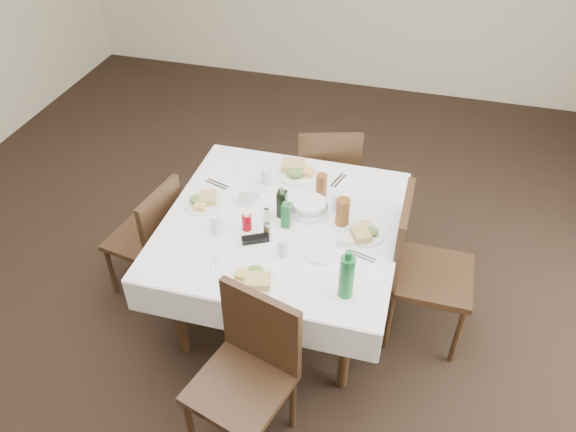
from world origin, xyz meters
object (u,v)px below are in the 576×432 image
object	(u,v)px
dining_table	(282,231)
chair_south	(250,364)
water_n	(266,177)
chair_west	(152,233)
chair_east	(418,262)
water_s	(283,247)
green_bottle	(347,276)
ketchup_bottle	(247,221)
bread_basket	(309,207)
water_e	(337,201)
oil_cruet_dark	(282,203)
chair_north	(327,173)
coffee_mug	(246,195)
water_w	(216,224)
oil_cruet_green	(286,214)

from	to	relation	value
dining_table	chair_south	world-z (taller)	chair_south
water_n	chair_west	bearing A→B (deg)	-151.32
chair_east	water_s	distance (m)	0.84
chair_south	green_bottle	distance (m)	0.66
ketchup_bottle	bread_basket	bearing A→B (deg)	39.29
water_e	oil_cruet_dark	world-z (taller)	oil_cruet_dark
dining_table	oil_cruet_dark	world-z (taller)	oil_cruet_dark
chair_north	ketchup_bottle	xyz separation A→B (m)	(-0.27, -1.00, 0.29)
coffee_mug	bread_basket	bearing A→B (deg)	0.88
water_e	water_n	bearing A→B (deg)	165.38
chair_east	coffee_mug	bearing A→B (deg)	177.00
chair_east	ketchup_bottle	distance (m)	1.04
bread_basket	coffee_mug	world-z (taller)	coffee_mug
dining_table	water_e	distance (m)	0.38
green_bottle	chair_south	bearing A→B (deg)	-135.12
oil_cruet_dark	chair_north	bearing A→B (deg)	82.60
oil_cruet_dark	ketchup_bottle	distance (m)	0.24
water_w	bread_basket	xyz separation A→B (m)	(0.47, 0.32, -0.02)
oil_cruet_dark	oil_cruet_green	world-z (taller)	oil_cruet_dark
water_e	chair_north	bearing A→B (deg)	106.28
water_s	water_w	world-z (taller)	water_w
chair_east	green_bottle	world-z (taller)	green_bottle
chair_south	coffee_mug	world-z (taller)	chair_south
oil_cruet_green	water_n	bearing A→B (deg)	122.77
ketchup_bottle	green_bottle	world-z (taller)	green_bottle
chair_west	coffee_mug	world-z (taller)	chair_west
water_s	chair_south	bearing A→B (deg)	-90.88
chair_east	coffee_mug	world-z (taller)	chair_east
ketchup_bottle	water_s	bearing A→B (deg)	-30.36
chair_east	oil_cruet_green	xyz separation A→B (m)	(-0.78, -0.10, 0.28)
dining_table	bread_basket	xyz separation A→B (m)	(0.13, 0.13, 0.11)
dining_table	water_s	bearing A→B (deg)	-72.79
chair_south	water_s	world-z (taller)	chair_south
water_e	dining_table	bearing A→B (deg)	-145.78
bread_basket	water_w	bearing A→B (deg)	-145.50
oil_cruet_green	water_e	bearing A→B (deg)	42.56
chair_north	water_e	xyz separation A→B (m)	(0.20, -0.67, 0.29)
oil_cruet_dark	coffee_mug	world-z (taller)	oil_cruet_dark
dining_table	water_e	world-z (taller)	water_e
water_s	oil_cruet_green	xyz separation A→B (m)	(-0.05, 0.24, 0.03)
chair_south	water_n	size ratio (longest dim) A/B	7.84
chair_west	bread_basket	size ratio (longest dim) A/B	3.85
water_e	green_bottle	size ratio (longest dim) A/B	0.39
water_e	chair_east	bearing A→B (deg)	-14.03
chair_south	water_e	xyz separation A→B (m)	(0.21, 1.06, 0.28)
water_s	coffee_mug	size ratio (longest dim) A/B	0.73
chair_north	chair_west	world-z (taller)	chair_north
chair_south	coffee_mug	size ratio (longest dim) A/B	6.24
water_n	water_e	world-z (taller)	water_n
chair_west	water_n	world-z (taller)	water_n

